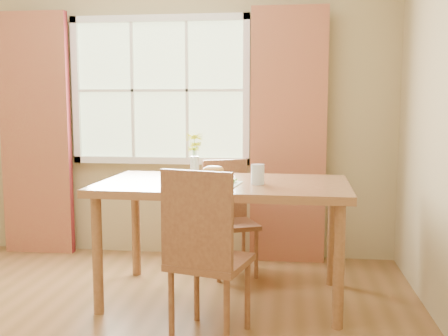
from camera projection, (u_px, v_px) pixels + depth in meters
name	position (u px, v px, depth m)	size (l,w,h in m)	color
room	(77.00, 110.00, 2.87)	(4.24, 3.84, 2.74)	brown
window	(160.00, 90.00, 4.70)	(1.62, 0.06, 1.32)	beige
curtain_left	(36.00, 135.00, 4.80)	(0.65, 0.08, 2.20)	maroon
curtain_right	(288.00, 137.00, 4.52)	(0.65, 0.08, 2.20)	maroon
dining_table	(223.00, 194.00, 3.66)	(1.75, 1.02, 0.84)	#915C37
chair_near	(204.00, 249.00, 3.00)	(0.52, 0.52, 1.02)	brown
chair_far	(229.00, 211.00, 4.30)	(0.51, 0.51, 0.92)	brown
placemat	(205.00, 184.00, 3.54)	(0.45, 0.33, 0.01)	#B8C2A4
plate	(216.00, 182.00, 3.57)	(0.22, 0.22, 0.01)	#6EB62D
croissant_sandwich	(213.00, 174.00, 3.53)	(0.17, 0.13, 0.11)	#EBB050
water_glass	(258.00, 175.00, 3.53)	(0.09, 0.09, 0.14)	silver
flower_vase	(195.00, 151.00, 3.83)	(0.13, 0.13, 0.33)	silver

